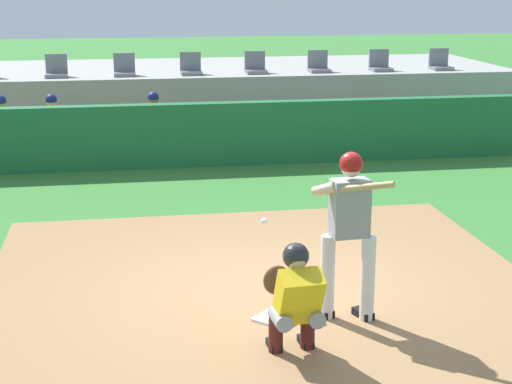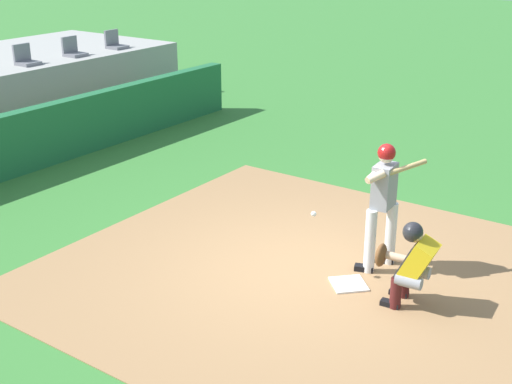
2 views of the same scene
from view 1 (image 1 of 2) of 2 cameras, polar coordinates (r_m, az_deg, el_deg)
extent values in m
plane|color=#387A33|center=(9.38, 0.71, -7.01)|extent=(80.00, 80.00, 0.00)
cube|color=#9E754C|center=(9.38, 0.71, -6.97)|extent=(6.40, 6.40, 0.01)
cube|color=white|center=(8.65, 1.66, -8.81)|extent=(0.62, 0.62, 0.02)
cylinder|color=silver|center=(8.55, 5.04, -5.99)|extent=(0.15, 0.15, 0.92)
cylinder|color=silver|center=(8.55, 7.85, -6.08)|extent=(0.15, 0.15, 0.92)
cube|color=gray|center=(8.31, 6.60, -1.13)|extent=(0.40, 0.27, 0.60)
sphere|color=beige|center=(8.20, 6.69, 1.75)|extent=(0.21, 0.21, 0.21)
sphere|color=maroon|center=(8.19, 6.69, 1.99)|extent=(0.24, 0.24, 0.24)
cylinder|color=beige|center=(8.18, 4.78, 0.19)|extent=(0.26, 0.23, 0.17)
cylinder|color=beige|center=(8.29, 5.95, 0.36)|extent=(0.57, 0.11, 0.18)
cylinder|color=tan|center=(8.07, 6.82, 0.27)|extent=(0.72, 0.56, 0.24)
cube|color=black|center=(8.75, 4.77, -8.40)|extent=(0.20, 0.28, 0.09)
cube|color=black|center=(8.75, 7.52, -8.49)|extent=(0.20, 0.28, 0.09)
cylinder|color=gray|center=(7.66, 1.71, -8.83)|extent=(0.19, 0.33, 0.16)
cylinder|color=#4C1919|center=(7.88, 1.40, -9.81)|extent=(0.14, 0.14, 0.42)
cube|color=black|center=(8.00, 1.27, -10.74)|extent=(0.13, 0.25, 0.08)
cylinder|color=gray|center=(7.75, 4.01, -8.58)|extent=(0.19, 0.33, 0.16)
cylinder|color=#4C1919|center=(7.96, 3.65, -9.56)|extent=(0.14, 0.14, 0.42)
cube|color=black|center=(8.08, 3.50, -10.48)|extent=(0.13, 0.25, 0.08)
cube|color=gold|center=(7.57, 3.00, -7.33)|extent=(0.43, 0.47, 0.57)
cube|color=#2D2D33|center=(7.68, 2.74, -7.00)|extent=(0.40, 0.28, 0.45)
sphere|color=tan|center=(7.52, 2.86, -4.70)|extent=(0.21, 0.21, 0.21)
sphere|color=#232328|center=(7.53, 2.81, -4.50)|extent=(0.25, 0.25, 0.25)
cylinder|color=tan|center=(7.76, 2.23, -6.75)|extent=(0.14, 0.46, 0.10)
ellipsoid|color=brown|center=(7.95, 1.49, -6.20)|extent=(0.29, 0.14, 0.30)
sphere|color=white|center=(8.80, 0.58, -2.07)|extent=(0.07, 0.07, 0.07)
cube|color=#1E6638|center=(15.42, -3.57, 4.05)|extent=(13.00, 0.30, 1.20)
cube|color=olive|center=(16.47, -3.92, 3.42)|extent=(11.80, 0.44, 0.45)
cylinder|color=#939399|center=(16.24, -16.95, 3.59)|extent=(0.15, 0.40, 0.15)
cylinder|color=#939399|center=(16.10, -16.96, 2.53)|extent=(0.13, 0.13, 0.45)
cube|color=maroon|center=(16.09, -16.93, 1.85)|extent=(0.11, 0.24, 0.08)
cube|color=gold|center=(16.42, -17.38, 4.64)|extent=(0.36, 0.22, 0.54)
sphere|color=tan|center=(16.36, -17.48, 5.98)|extent=(0.20, 0.20, 0.20)
sphere|color=navy|center=(16.36, -17.49, 6.12)|extent=(0.22, 0.22, 0.22)
cylinder|color=tan|center=(16.28, -16.71, 4.22)|extent=(0.09, 0.41, 0.22)
cylinder|color=#939399|center=(16.16, -14.54, 3.71)|extent=(0.15, 0.40, 0.15)
cylinder|color=#939399|center=(16.02, -14.53, 2.65)|extent=(0.13, 0.13, 0.45)
cube|color=maroon|center=(16.01, -14.50, 1.96)|extent=(0.11, 0.24, 0.08)
cylinder|color=#939399|center=(16.14, -13.62, 3.76)|extent=(0.15, 0.40, 0.15)
cylinder|color=#939399|center=(16.00, -13.61, 2.69)|extent=(0.13, 0.13, 0.45)
cube|color=maroon|center=(15.99, -13.58, 2.00)|extent=(0.11, 0.24, 0.08)
cube|color=gold|center=(16.32, -14.08, 4.81)|extent=(0.36, 0.22, 0.54)
sphere|color=beige|center=(16.26, -14.17, 6.16)|extent=(0.20, 0.20, 0.20)
sphere|color=navy|center=(16.25, -14.18, 6.30)|extent=(0.22, 0.22, 0.22)
cylinder|color=beige|center=(16.22, -14.80, 4.32)|extent=(0.09, 0.41, 0.22)
cylinder|color=beige|center=(16.19, -13.39, 4.39)|extent=(0.09, 0.41, 0.22)
cylinder|color=#939399|center=(16.10, -7.57, 4.02)|extent=(0.15, 0.40, 0.15)
cylinder|color=#939399|center=(15.96, -7.51, 2.96)|extent=(0.13, 0.13, 0.45)
cube|color=maroon|center=(15.95, -7.48, 2.27)|extent=(0.11, 0.24, 0.08)
cylinder|color=#939399|center=(16.11, -6.64, 4.06)|extent=(0.15, 0.40, 0.15)
cylinder|color=#939399|center=(15.97, -6.58, 2.99)|extent=(0.13, 0.13, 0.45)
cube|color=maroon|center=(15.96, -6.55, 2.31)|extent=(0.11, 0.24, 0.08)
cube|color=gold|center=(16.28, -7.17, 5.12)|extent=(0.36, 0.22, 0.54)
sphere|color=#996B4C|center=(16.22, -7.22, 6.48)|extent=(0.20, 0.20, 0.20)
sphere|color=navy|center=(16.21, -7.22, 6.62)|extent=(0.22, 0.22, 0.22)
cylinder|color=#996B4C|center=(16.15, -7.85, 4.63)|extent=(0.09, 0.41, 0.22)
cylinder|color=#996B4C|center=(16.17, -6.43, 4.69)|extent=(0.09, 0.41, 0.22)
cube|color=#9E9E99|center=(19.72, -4.93, 6.72)|extent=(15.00, 4.40, 1.40)
cube|color=slate|center=(18.03, -13.83, 7.94)|extent=(0.46, 0.46, 0.08)
cube|color=slate|center=(18.20, -13.84, 8.77)|extent=(0.46, 0.06, 0.40)
cube|color=slate|center=(17.98, -9.20, 8.16)|extent=(0.46, 0.46, 0.08)
cube|color=slate|center=(18.15, -9.24, 8.99)|extent=(0.46, 0.06, 0.40)
cube|color=slate|center=(18.05, -4.56, 8.33)|extent=(0.46, 0.46, 0.08)
cube|color=slate|center=(18.22, -4.64, 9.15)|extent=(0.46, 0.06, 0.40)
cube|color=slate|center=(18.23, 0.01, 8.44)|extent=(0.46, 0.46, 0.08)
cube|color=slate|center=(18.40, -0.09, 9.25)|extent=(0.46, 0.06, 0.40)
cube|color=slate|center=(18.52, 4.47, 8.50)|extent=(0.46, 0.46, 0.08)
cube|color=slate|center=(18.69, 4.34, 9.30)|extent=(0.46, 0.06, 0.40)
cube|color=slate|center=(18.92, 8.77, 8.51)|extent=(0.46, 0.46, 0.08)
cube|color=slate|center=(19.08, 8.61, 9.29)|extent=(0.46, 0.06, 0.40)
cube|color=slate|center=(19.42, 12.87, 8.47)|extent=(0.46, 0.46, 0.08)
cube|color=slate|center=(19.58, 12.69, 9.24)|extent=(0.46, 0.06, 0.40)
camera|label=2|loc=(7.14, -66.27, 13.82)|focal=48.24mm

